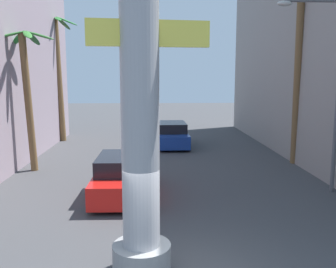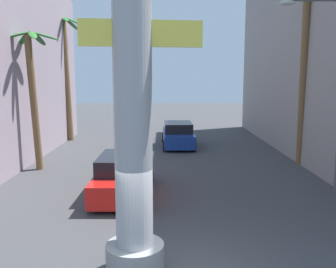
{
  "view_description": "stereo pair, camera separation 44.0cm",
  "coord_description": "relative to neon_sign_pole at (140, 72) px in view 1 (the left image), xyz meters",
  "views": [
    {
      "loc": [
        -0.55,
        -7.64,
        4.56
      ],
      "look_at": [
        0.0,
        5.12,
        2.58
      ],
      "focal_mm": 40.0,
      "sensor_mm": 36.0,
      "label": 1
    },
    {
      "loc": [
        -0.11,
        -7.65,
        4.56
      ],
      "look_at": [
        0.0,
        5.12,
        2.58
      ],
      "focal_mm": 40.0,
      "sensor_mm": 36.0,
      "label": 2
    }
  ],
  "objects": [
    {
      "name": "street_lamp",
      "position": [
        7.02,
        5.94,
        -0.14
      ],
      "size": [
        2.61,
        0.28,
        7.45
      ],
      "color": "#59595E",
      "rests_on": "ground"
    },
    {
      "name": "car_lead",
      "position": [
        -0.88,
        5.85,
        -3.91
      ],
      "size": [
        2.18,
        4.65,
        1.56
      ],
      "color": "black",
      "rests_on": "ground"
    },
    {
      "name": "palm_tree_mid_right",
      "position": [
        7.71,
        10.68,
        0.78
      ],
      "size": [
        2.59,
        2.37,
        9.24
      ],
      "color": "brown",
      "rests_on": "ground"
    },
    {
      "name": "ground_plane",
      "position": [
        0.81,
        9.45,
        -4.64
      ],
      "size": [
        92.82,
        92.82,
        0.0
      ],
      "primitive_type": "plane",
      "color": "#424244"
    },
    {
      "name": "palm_tree_mid_left",
      "position": [
        -5.57,
        9.81,
        -0.52
      ],
      "size": [
        2.53,
        2.5,
        6.69
      ],
      "color": "brown",
      "rests_on": "ground"
    },
    {
      "name": "neon_sign_pole",
      "position": [
        0.0,
        0.0,
        0.0
      ],
      "size": [
        2.99,
        1.36,
        10.57
      ],
      "color": "#9E9EA3",
      "rests_on": "ground"
    },
    {
      "name": "car_far",
      "position": [
        1.57,
        16.09,
        -3.91
      ],
      "size": [
        2.13,
        4.78,
        1.56
      ],
      "color": "black",
      "rests_on": "ground"
    },
    {
      "name": "palm_tree_far_left",
      "position": [
        -6.21,
        18.42,
        0.28
      ],
      "size": [
        2.94,
        2.97,
        8.63
      ],
      "color": "brown",
      "rests_on": "ground"
    }
  ]
}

